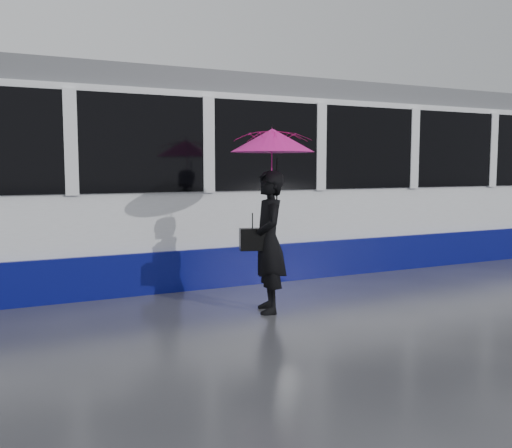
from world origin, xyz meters
TOP-DOWN VIEW (x-y plane):
  - ground at (0.00, 0.00)m, footprint 90.00×90.00m
  - rails at (0.00, 2.50)m, footprint 34.00×1.51m
  - tram at (3.79, 2.50)m, footprint 26.00×2.56m
  - woman at (-0.54, -0.39)m, footprint 0.60×0.76m
  - umbrella at (-0.49, -0.39)m, footprint 1.32×1.32m
  - handbag at (-0.76, -0.37)m, footprint 0.35×0.22m

SIDE VIEW (x-z plane):
  - ground at x=0.00m, z-range 0.00..0.00m
  - rails at x=0.00m, z-range 0.00..0.02m
  - woman at x=-0.54m, z-range 0.00..1.82m
  - handbag at x=-0.76m, z-range 0.72..1.19m
  - tram at x=3.79m, z-range -0.04..3.31m
  - umbrella at x=-0.49m, z-range 1.38..2.61m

